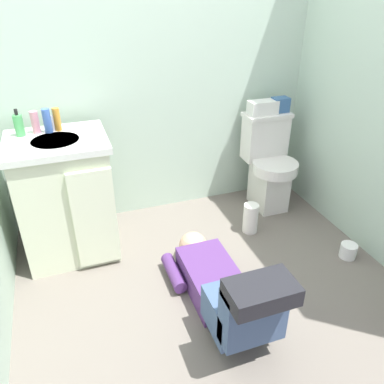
% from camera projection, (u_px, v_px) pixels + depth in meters
% --- Properties ---
extents(ground_plane, '(2.78, 3.03, 0.04)m').
position_uv_depth(ground_plane, '(210.00, 288.00, 2.40)').
color(ground_plane, '#6B635B').
extents(wall_back, '(2.44, 0.08, 2.40)m').
position_uv_depth(wall_back, '(157.00, 53.00, 2.67)').
color(wall_back, '#AEC7B5').
rests_on(wall_back, ground_plane).
extents(toilet, '(0.36, 0.46, 0.75)m').
position_uv_depth(toilet, '(268.00, 163.00, 3.07)').
color(toilet, silver).
rests_on(toilet, ground_plane).
extents(vanity_cabinet, '(0.60, 0.53, 0.82)m').
position_uv_depth(vanity_cabinet, '(66.00, 197.00, 2.50)').
color(vanity_cabinet, beige).
rests_on(vanity_cabinet, ground_plane).
extents(faucet, '(0.02, 0.02, 0.10)m').
position_uv_depth(faucet, '(52.00, 123.00, 2.40)').
color(faucet, silver).
rests_on(faucet, vanity_cabinet).
extents(person_plumber, '(0.39, 1.06, 0.52)m').
position_uv_depth(person_plumber, '(224.00, 288.00, 2.12)').
color(person_plumber, '#512D6B').
rests_on(person_plumber, ground_plane).
extents(tissue_box, '(0.22, 0.11, 0.10)m').
position_uv_depth(tissue_box, '(263.00, 107.00, 2.91)').
color(tissue_box, silver).
rests_on(tissue_box, toilet).
extents(toiletry_bag, '(0.12, 0.09, 0.11)m').
position_uv_depth(toiletry_bag, '(280.00, 105.00, 2.96)').
color(toiletry_bag, '#33598C').
rests_on(toiletry_bag, toilet).
extents(soap_dispenser, '(0.06, 0.06, 0.17)m').
position_uv_depth(soap_dispenser, '(19.00, 125.00, 2.32)').
color(soap_dispenser, '#479E57').
rests_on(soap_dispenser, vanity_cabinet).
extents(bottle_pink, '(0.05, 0.05, 0.14)m').
position_uv_depth(bottle_pink, '(35.00, 122.00, 2.36)').
color(bottle_pink, pink).
rests_on(bottle_pink, vanity_cabinet).
extents(bottle_blue, '(0.05, 0.05, 0.15)m').
position_uv_depth(bottle_blue, '(47.00, 121.00, 2.37)').
color(bottle_blue, '#3D62B7').
rests_on(bottle_blue, vanity_cabinet).
extents(bottle_amber, '(0.04, 0.04, 0.14)m').
position_uv_depth(bottle_amber, '(57.00, 119.00, 2.40)').
color(bottle_amber, orange).
rests_on(bottle_amber, vanity_cabinet).
extents(paper_towel_roll, '(0.11, 0.11, 0.23)m').
position_uv_depth(paper_towel_roll, '(251.00, 218.00, 2.84)').
color(paper_towel_roll, white).
rests_on(paper_towel_roll, ground_plane).
extents(toilet_paper_roll, '(0.11, 0.11, 0.10)m').
position_uv_depth(toilet_paper_roll, '(348.00, 251.00, 2.61)').
color(toilet_paper_roll, white).
rests_on(toilet_paper_roll, ground_plane).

